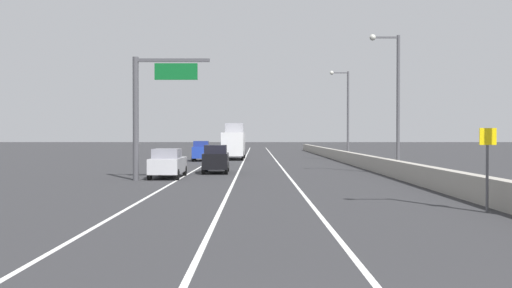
{
  "coord_description": "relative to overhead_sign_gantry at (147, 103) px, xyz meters",
  "views": [
    {
      "loc": [
        -0.69,
        -6.41,
        2.74
      ],
      "look_at": [
        -0.62,
        49.76,
        1.89
      ],
      "focal_mm": 40.12,
      "sensor_mm": 36.0,
      "label": 1
    }
  ],
  "objects": [
    {
      "name": "ground_plane",
      "position": [
        7.26,
        35.71,
        -4.73
      ],
      "size": [
        320.0,
        320.0,
        0.0
      ],
      "primitive_type": "plane",
      "color": "#2D2D30"
    },
    {
      "name": "lane_stripe_left",
      "position": [
        1.76,
        26.71,
        -4.73
      ],
      "size": [
        0.16,
        130.0,
        0.0
      ],
      "primitive_type": "cube",
      "color": "silver",
      "rests_on": "ground_plane"
    },
    {
      "name": "lane_stripe_center",
      "position": [
        5.26,
        26.71,
        -4.73
      ],
      "size": [
        0.16,
        130.0,
        0.0
      ],
      "primitive_type": "cube",
      "color": "silver",
      "rests_on": "ground_plane"
    },
    {
      "name": "lane_stripe_right",
      "position": [
        8.76,
        26.71,
        -4.73
      ],
      "size": [
        0.16,
        130.0,
        0.0
      ],
      "primitive_type": "cube",
      "color": "silver",
      "rests_on": "ground_plane"
    },
    {
      "name": "jersey_barrier_right",
      "position": [
        15.68,
        11.71,
        -4.18
      ],
      "size": [
        0.6,
        120.0,
        1.1
      ],
      "primitive_type": "cube",
      "color": "#9E998E",
      "rests_on": "ground_plane"
    },
    {
      "name": "overhead_sign_gantry",
      "position": [
        0.0,
        0.0,
        0.0
      ],
      "size": [
        4.68,
        0.36,
        7.5
      ],
      "color": "#47474C",
      "rests_on": "ground_plane"
    },
    {
      "name": "speed_advisory_sign",
      "position": [
        14.78,
        -14.47,
        -2.96
      ],
      "size": [
        0.6,
        0.11,
        3.0
      ],
      "color": "#4C4C51",
      "rests_on": "ground_plane"
    },
    {
      "name": "lamp_post_right_second",
      "position": [
        16.25,
        5.26,
        0.92
      ],
      "size": [
        2.14,
        0.44,
        9.8
      ],
      "color": "#4C4C51",
      "rests_on": "ground_plane"
    },
    {
      "name": "lamp_post_right_third",
      "position": [
        16.38,
        27.82,
        0.92
      ],
      "size": [
        2.14,
        0.44,
        9.8
      ],
      "color": "#4C4C51",
      "rests_on": "ground_plane"
    },
    {
      "name": "car_black_0",
      "position": [
        3.66,
        6.69,
        -3.71
      ],
      "size": [
        1.91,
        4.22,
        2.04
      ],
      "color": "black",
      "rests_on": "ground_plane"
    },
    {
      "name": "car_blue_1",
      "position": [
        0.72,
        26.39,
        -3.67
      ],
      "size": [
        1.97,
        4.56,
        2.14
      ],
      "color": "#1E389E",
      "rests_on": "ground_plane"
    },
    {
      "name": "car_silver_2",
      "position": [
        0.91,
        1.92,
        -3.78
      ],
      "size": [
        1.92,
        4.73,
        1.89
      ],
      "color": "#B7B7BC",
      "rests_on": "ground_plane"
    },
    {
      "name": "box_truck",
      "position": [
        4.03,
        30.48,
        -2.84
      ],
      "size": [
        2.51,
        7.98,
        4.15
      ],
      "color": "silver",
      "rests_on": "ground_plane"
    }
  ]
}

